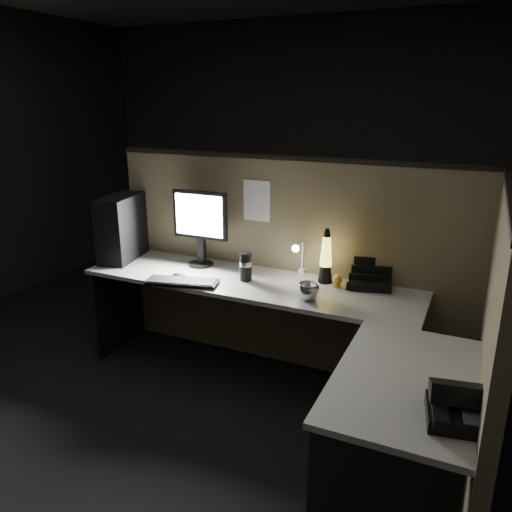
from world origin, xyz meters
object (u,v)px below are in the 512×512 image
at_px(monitor, 200,221).
at_px(desk_phone, 462,406).
at_px(lava_lamp, 326,260).
at_px(keyboard, 182,282).
at_px(pc_tower, 122,228).

relative_size(monitor, desk_phone, 1.87).
bearing_deg(lava_lamp, monitor, -178.25).
bearing_deg(lava_lamp, keyboard, -153.32).
bearing_deg(monitor, desk_phone, -33.41).
height_order(pc_tower, lava_lamp, pc_tower).
xyz_separation_m(pc_tower, lava_lamp, (1.55, 0.14, -0.09)).
height_order(pc_tower, desk_phone, pc_tower).
height_order(keyboard, lava_lamp, lava_lamp).
height_order(keyboard, desk_phone, desk_phone).
relative_size(pc_tower, keyboard, 1.02).
bearing_deg(pc_tower, lava_lamp, -6.77).
bearing_deg(desk_phone, monitor, 137.64).
bearing_deg(monitor, lava_lamp, 1.09).
height_order(monitor, keyboard, monitor).
height_order(monitor, lava_lamp, monitor).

